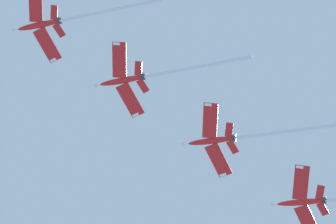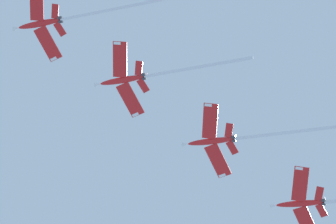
{
  "view_description": "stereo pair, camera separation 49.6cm",
  "coord_description": "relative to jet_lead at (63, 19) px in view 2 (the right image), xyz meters",
  "views": [
    {
      "loc": [
        -11.32,
        39.35,
        1.96
      ],
      "look_at": [
        -52.49,
        18.57,
        166.93
      ],
      "focal_mm": 73.41,
      "sensor_mm": 36.0,
      "label": 1
    },
    {
      "loc": [
        -11.1,
        38.9,
        1.96
      ],
      "look_at": [
        -52.49,
        18.57,
        166.93
      ],
      "focal_mm": 73.41,
      "sensor_mm": 36.0,
      "label": 2
    }
  ],
  "objects": [
    {
      "name": "jet_lead",
      "position": [
        0.0,
        0.0,
        0.0
      ],
      "size": [
        19.63,
        44.64,
        12.97
      ],
      "color": "red"
    },
    {
      "name": "jet_second",
      "position": [
        -21.01,
        11.61,
        -3.95
      ],
      "size": [
        19.67,
        39.09,
        11.03
      ],
      "color": "red"
    },
    {
      "name": "jet_third",
      "position": [
        -44.24,
        26.47,
        -9.26
      ],
      "size": [
        19.61,
        44.38,
        12.38
      ],
      "color": "red"
    },
    {
      "name": "jet_fourth",
      "position": [
        -67.75,
        40.26,
        -13.42
      ],
      "size": [
        19.56,
        41.16,
        12.22
      ],
      "color": "red"
    }
  ]
}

